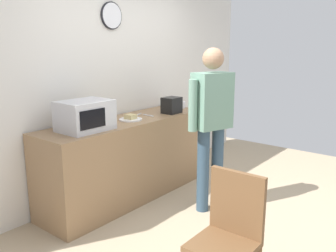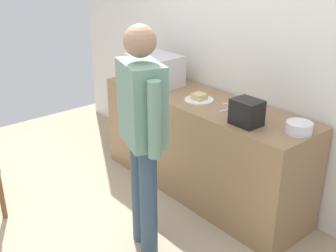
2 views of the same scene
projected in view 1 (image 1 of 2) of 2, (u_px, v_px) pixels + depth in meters
name	position (u px, v px, depth m)	size (l,w,h in m)	color
ground_plane	(226.00, 220.00, 3.70)	(6.00, 6.00, 0.00)	tan
back_wall	(116.00, 84.00, 4.39)	(5.40, 0.13, 2.60)	silver
kitchen_counter	(128.00, 159.00, 4.20)	(2.20, 0.62, 0.94)	#93704C
microwave	(85.00, 116.00, 3.55)	(0.50, 0.39, 0.30)	silver
sandwich_plate	(131.00, 118.00, 4.07)	(0.26, 0.26, 0.07)	white
salad_bowl	(178.00, 105.00, 4.85)	(0.19, 0.19, 0.09)	white
toaster	(172.00, 105.00, 4.46)	(0.22, 0.18, 0.20)	black
fork_utensil	(148.00, 115.00, 4.33)	(0.17, 0.02, 0.01)	silver
spoon_utensil	(138.00, 115.00, 4.36)	(0.17, 0.02, 0.01)	silver
person_standing	(212.00, 117.00, 3.76)	(0.57, 0.35, 1.75)	#324B60
wooden_chair	(228.00, 234.00, 2.42)	(0.40, 0.40, 0.94)	brown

